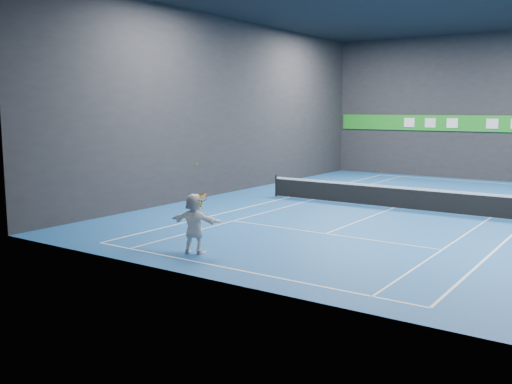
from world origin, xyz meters
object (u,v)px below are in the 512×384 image
Objects in this scene: tennis_racket at (202,199)px; tennis_ball at (196,164)px; tennis_net at (393,196)px; player at (194,223)px.

tennis_ball is at bearing 154.01° from tennis_racket.
tennis_ball reaches higher than tennis_net.
tennis_ball reaches higher than player.
tennis_racket is at bearing -25.99° from tennis_ball.
tennis_ball is (-0.08, 0.23, 1.80)m from player.
tennis_racket is at bearing 178.68° from player.
tennis_ball is at bearing -101.03° from tennis_net.
tennis_racket is (0.38, -0.18, -1.01)m from tennis_ball.
tennis_net is (2.04, 11.13, -0.39)m from player.
tennis_net is at bearing 78.97° from tennis_ball.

